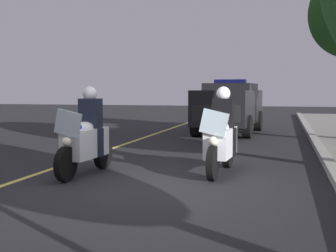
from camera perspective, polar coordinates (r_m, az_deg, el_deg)
ground_plane at (r=7.76m, az=-3.45°, el=-7.70°), size 80.00×80.00×0.00m
lane_stripe_center at (r=8.76m, az=-18.33°, el=-6.49°), size 48.00×0.12×0.01m
police_motorcycle_lead_left at (r=8.93m, az=-10.30°, el=-1.61°), size 2.14×0.61×1.72m
police_motorcycle_lead_right at (r=8.97m, az=6.72°, el=-1.54°), size 2.14×0.61×1.72m
police_suv at (r=17.29m, az=7.78°, el=2.58°), size 5.01×2.33×2.05m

